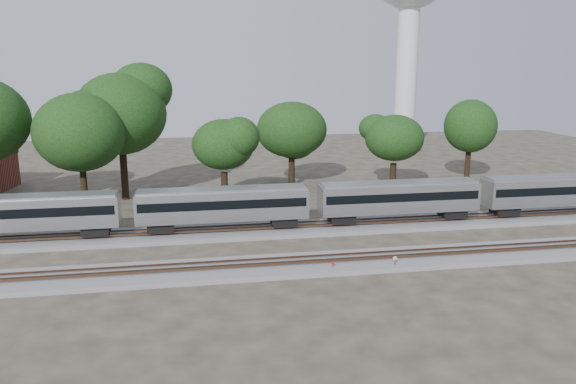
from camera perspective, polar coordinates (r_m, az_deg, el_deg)
ground at (r=48.90m, az=-4.13°, el=-6.29°), size 160.00×160.00×0.00m
track_far at (r=54.52m, az=-4.77°, el=-4.02°), size 160.00×5.00×0.73m
track_near at (r=45.09m, az=-3.61°, el=-7.70°), size 160.00×5.00×0.73m
train at (r=57.34m, az=11.30°, el=-0.45°), size 119.71×2.91×4.29m
switch_stand_red at (r=44.65m, az=4.57°, el=-7.45°), size 0.28×0.05×0.87m
switch_stand_white at (r=45.84m, az=10.81°, el=-6.90°), size 0.35×0.10×1.10m
switch_lever at (r=44.45m, az=4.30°, el=-8.09°), size 0.57×0.43×0.30m
water_tower at (r=102.52m, az=12.28°, el=18.55°), size 12.95×12.95×35.84m
tree_2 at (r=64.98m, az=-20.41°, el=5.68°), size 8.92×8.92×12.58m
tree_3 at (r=69.14m, az=-16.67°, el=7.60°), size 10.45×10.45×14.73m
tree_4 at (r=64.42m, az=-6.58°, el=4.80°), size 7.17×7.17×10.11m
tree_5 at (r=73.51m, az=0.38°, el=6.33°), size 7.74×7.74×10.91m
tree_6 at (r=71.38m, az=10.77°, el=5.40°), size 7.10×7.10×10.01m
tree_7 at (r=80.14m, az=18.03°, el=6.38°), size 7.91×7.91×11.16m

